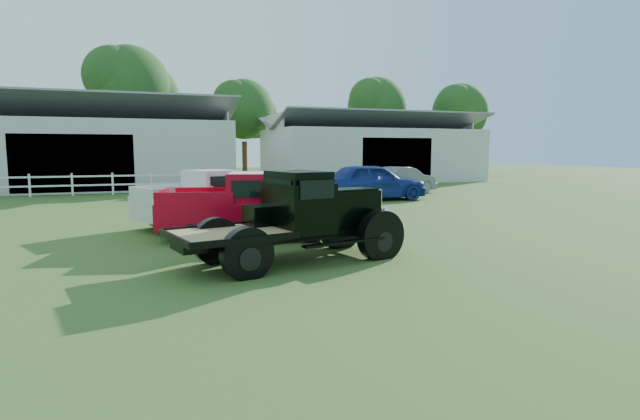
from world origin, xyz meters
name	(u,v)px	position (x,y,z in m)	size (l,w,h in m)	color
ground	(331,267)	(0.00, 0.00, 0.00)	(120.00, 120.00, 0.00)	#3E6225
shed_left	(81,144)	(-7.00, 26.00, 2.80)	(18.80, 10.20, 5.60)	#B7B7B7
shed_right	(371,148)	(14.00, 27.00, 2.60)	(16.80, 9.20, 5.20)	#B7B7B7
fence_rail	(51,185)	(-8.00, 20.00, 0.60)	(14.20, 0.16, 1.20)	white
tree_b	(131,108)	(-4.00, 34.00, 5.75)	(6.90, 6.90, 11.50)	black
tree_c	(244,125)	(5.00, 33.00, 4.50)	(5.40, 5.40, 9.00)	black
tree_d	(377,123)	(18.00, 34.00, 5.00)	(6.00, 6.00, 10.00)	black
tree_e	(459,126)	(26.00, 32.00, 4.75)	(5.70, 5.70, 9.50)	black
vintage_flatbed	(294,217)	(-0.57, 0.72, 0.99)	(4.98, 1.97, 1.97)	black
red_pickup	(251,205)	(-0.82, 3.91, 0.92)	(5.03, 1.93, 1.84)	#B0051A
white_pickup	(209,198)	(-1.57, 6.71, 0.87)	(4.76, 1.85, 1.75)	silver
misc_car_blue	(372,182)	(6.95, 12.27, 0.90)	(2.12, 5.28, 1.80)	navy
misc_car_grey	(402,181)	(9.96, 14.74, 0.75)	(1.59, 4.56, 1.50)	#616161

